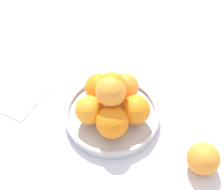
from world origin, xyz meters
name	(u,v)px	position (x,y,z in m)	size (l,w,h in m)	color
ground_plane	(112,118)	(0.00, 0.00, 0.00)	(4.00, 4.00, 0.00)	silver
fruit_bowl	(112,115)	(0.00, 0.00, 0.02)	(0.26, 0.26, 0.03)	silver
orange_pile	(112,100)	(0.00, 0.00, 0.09)	(0.20, 0.19, 0.14)	orange
stray_orange	(203,158)	(0.07, -0.25, 0.04)	(0.08, 0.08, 0.08)	orange
napkin_folded	(17,94)	(-0.16, 0.24, 0.00)	(0.14, 0.14, 0.01)	white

